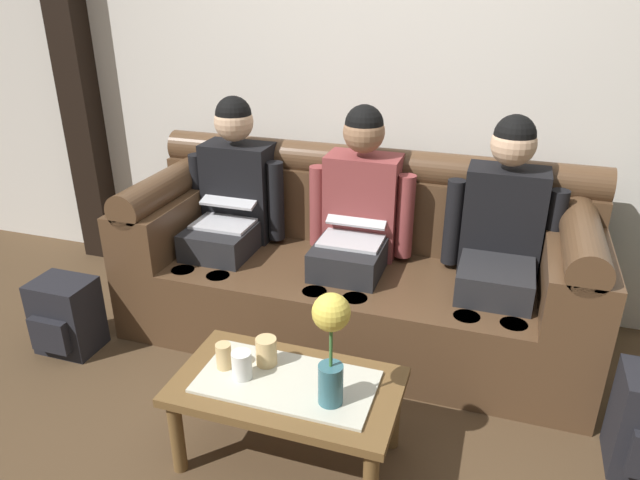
# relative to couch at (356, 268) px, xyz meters

# --- Properties ---
(back_wall_patterned) EXTENTS (6.00, 0.12, 2.90)m
(back_wall_patterned) POSITION_rel_couch_xyz_m (0.00, 0.53, 1.08)
(back_wall_patterned) COLOR silver
(back_wall_patterned) RESTS_ON ground_plane
(timber_pillar) EXTENTS (0.20, 0.20, 2.90)m
(timber_pillar) POSITION_rel_couch_xyz_m (-1.94, 0.41, 1.08)
(timber_pillar) COLOR black
(timber_pillar) RESTS_ON ground_plane
(couch) EXTENTS (2.38, 0.88, 0.96)m
(couch) POSITION_rel_couch_xyz_m (0.00, 0.00, 0.00)
(couch) COLOR #513823
(couch) RESTS_ON ground_plane
(person_left) EXTENTS (0.56, 0.67, 1.22)m
(person_left) POSITION_rel_couch_xyz_m (-0.71, -0.00, 0.29)
(person_left) COLOR #232326
(person_left) RESTS_ON ground_plane
(person_middle) EXTENTS (0.56, 0.67, 1.22)m
(person_middle) POSITION_rel_couch_xyz_m (0.00, -0.00, 0.29)
(person_middle) COLOR #232326
(person_middle) RESTS_ON ground_plane
(person_right) EXTENTS (0.56, 0.67, 1.22)m
(person_right) POSITION_rel_couch_xyz_m (0.71, -0.00, 0.29)
(person_right) COLOR #232326
(person_right) RESTS_ON ground_plane
(coffee_table) EXTENTS (0.87, 0.49, 0.38)m
(coffee_table) POSITION_rel_couch_xyz_m (0.00, -1.01, -0.05)
(coffee_table) COLOR brown
(coffee_table) RESTS_ON ground_plane
(flower_vase) EXTENTS (0.13, 0.13, 0.44)m
(flower_vase) POSITION_rel_couch_xyz_m (0.20, -1.08, 0.28)
(flower_vase) COLOR #336672
(flower_vase) RESTS_ON coffee_table
(cup_near_left) EXTENTS (0.08, 0.08, 0.11)m
(cup_near_left) POSITION_rel_couch_xyz_m (-0.17, -1.05, 0.07)
(cup_near_left) COLOR white
(cup_near_left) RESTS_ON coffee_table
(cup_near_right) EXTENTS (0.06, 0.06, 0.11)m
(cup_near_right) POSITION_rel_couch_xyz_m (-0.26, -1.01, 0.07)
(cup_near_right) COLOR #DBB77A
(cup_near_right) RESTS_ON coffee_table
(cup_far_center) EXTENTS (0.08, 0.08, 0.12)m
(cup_far_center) POSITION_rel_couch_xyz_m (-0.11, -0.94, 0.07)
(cup_far_center) COLOR #DBB77A
(cup_far_center) RESTS_ON coffee_table
(backpack_left) EXTENTS (0.30, 0.28, 0.39)m
(backpack_left) POSITION_rel_couch_xyz_m (-1.36, -0.66, -0.18)
(backpack_left) COLOR black
(backpack_left) RESTS_ON ground_plane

